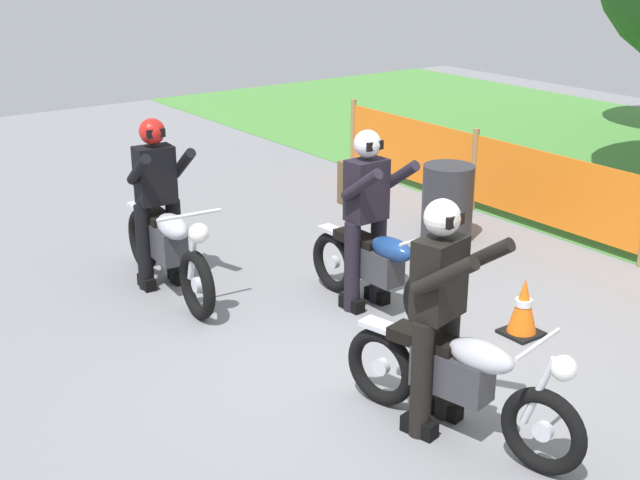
# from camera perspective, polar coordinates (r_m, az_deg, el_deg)

# --- Properties ---
(ground) EXTENTS (24.00, 24.00, 0.02)m
(ground) POSITION_cam_1_polar(r_m,az_deg,el_deg) (7.28, 5.61, -7.48)
(ground) COLOR gray
(motorcycle_lead) EXTENTS (1.90, 0.56, 0.90)m
(motorcycle_lead) POSITION_cam_1_polar(r_m,az_deg,el_deg) (7.80, 4.02, -1.91)
(motorcycle_lead) COLOR black
(motorcycle_lead) RESTS_ON ground
(motorcycle_trailing) EXTENTS (2.07, 0.61, 0.98)m
(motorcycle_trailing) POSITION_cam_1_polar(r_m,az_deg,el_deg) (8.35, -10.16, -0.44)
(motorcycle_trailing) COLOR black
(motorcycle_trailing) RESTS_ON ground
(motorcycle_third) EXTENTS (1.89, 0.66, 0.91)m
(motorcycle_third) POSITION_cam_1_polar(r_m,az_deg,el_deg) (5.98, 9.30, -9.19)
(motorcycle_third) COLOR black
(motorcycle_third) RESTS_ON ground
(rider_lead) EXTENTS (0.69, 0.56, 1.69)m
(rider_lead) POSITION_cam_1_polar(r_m,az_deg,el_deg) (7.77, 3.08, 2.06)
(rider_lead) COLOR black
(rider_lead) RESTS_ON ground
(rider_trailing) EXTENTS (0.70, 0.58, 1.69)m
(rider_trailing) POSITION_cam_1_polar(r_m,az_deg,el_deg) (8.40, -10.93, 3.07)
(rider_trailing) COLOR black
(rider_trailing) RESTS_ON ground
(rider_third) EXTENTS (0.64, 0.63, 1.69)m
(rider_third) POSITION_cam_1_polar(r_m,az_deg,el_deg) (5.86, 8.02, -4.56)
(rider_third) COLOR black
(rider_third) RESTS_ON ground
(traffic_cone) EXTENTS (0.32, 0.32, 0.53)m
(traffic_cone) POSITION_cam_1_polar(r_m,az_deg,el_deg) (7.63, 13.46, -4.40)
(traffic_cone) COLOR black
(traffic_cone) RESTS_ON ground
(spare_drum) EXTENTS (0.58, 0.58, 0.88)m
(spare_drum) POSITION_cam_1_polar(r_m,az_deg,el_deg) (9.79, 8.53, 2.47)
(spare_drum) COLOR #2D2D33
(spare_drum) RESTS_ON ground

